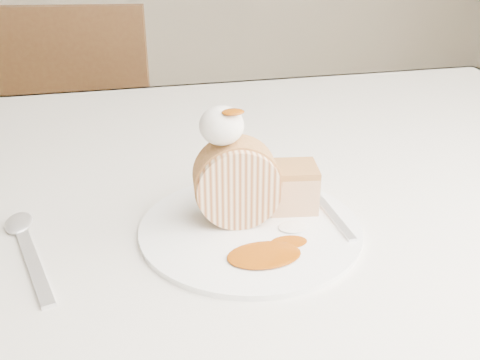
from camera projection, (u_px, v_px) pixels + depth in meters
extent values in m
cube|color=silver|center=(234.00, 182.00, 0.78)|extent=(1.40, 0.90, 0.04)
cube|color=silver|center=(192.00, 144.00, 1.22)|extent=(1.40, 0.01, 0.28)
cylinder|color=brown|center=(435.00, 225.00, 1.39)|extent=(0.06, 0.06, 0.71)
cube|color=brown|center=(94.00, 147.00, 1.68)|extent=(0.48, 0.48, 0.04)
cube|color=brown|center=(70.00, 92.00, 1.41)|extent=(0.42, 0.11, 0.44)
cylinder|color=brown|center=(159.00, 183.00, 1.95)|extent=(0.04, 0.04, 0.41)
cylinder|color=brown|center=(60.00, 186.00, 1.93)|extent=(0.04, 0.04, 0.41)
cylinder|color=brown|center=(151.00, 236.00, 1.63)|extent=(0.04, 0.04, 0.41)
cylinder|color=brown|center=(32.00, 240.00, 1.61)|extent=(0.04, 0.04, 0.41)
cylinder|color=white|center=(250.00, 228.00, 0.62)|extent=(0.29, 0.29, 0.01)
cylinder|color=beige|center=(237.00, 183.00, 0.61)|extent=(0.10, 0.06, 0.09)
cube|color=#B77345|center=(292.00, 189.00, 0.65)|extent=(0.06, 0.06, 0.05)
ellipsoid|color=white|center=(222.00, 125.00, 0.58)|extent=(0.05, 0.05, 0.04)
ellipsoid|color=#8A3C05|center=(233.00, 107.00, 0.56)|extent=(0.02, 0.02, 0.01)
cube|color=silver|center=(333.00, 216.00, 0.63)|extent=(0.02, 0.15, 0.00)
cube|color=silver|center=(34.00, 266.00, 0.55)|extent=(0.08, 0.18, 0.00)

